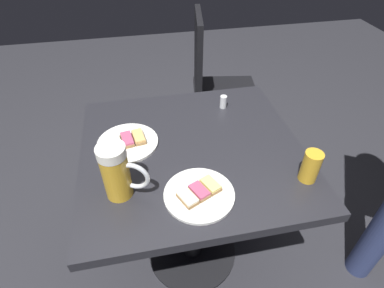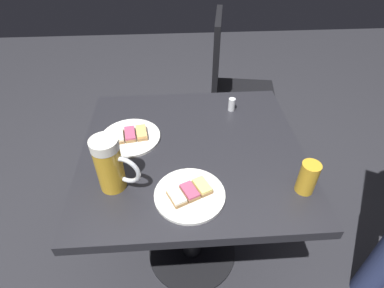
{
  "view_description": "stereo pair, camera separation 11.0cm",
  "coord_description": "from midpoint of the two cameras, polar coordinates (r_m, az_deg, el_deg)",
  "views": [
    {
      "loc": [
        0.82,
        -0.16,
        1.45
      ],
      "look_at": [
        0.0,
        0.0,
        0.73
      ],
      "focal_mm": 28.55,
      "sensor_mm": 36.0,
      "label": 1
    },
    {
      "loc": [
        0.83,
        -0.05,
        1.45
      ],
      "look_at": [
        0.0,
        0.0,
        0.73
      ],
      "focal_mm": 28.55,
      "sensor_mm": 36.0,
      "label": 2
    }
  ],
  "objects": [
    {
      "name": "beer_glass_small",
      "position": [
        1.02,
        18.44,
        -4.14
      ],
      "size": [
        0.06,
        0.06,
        0.11
      ],
      "primitive_type": "cylinder",
      "color": "gold",
      "rests_on": "cafe_table"
    },
    {
      "name": "plate_far",
      "position": [
        0.95,
        -2.0,
        -9.43
      ],
      "size": [
        0.22,
        0.22,
        0.03
      ],
      "color": "white",
      "rests_on": "cafe_table"
    },
    {
      "name": "ground_plane",
      "position": [
        1.67,
        -1.99,
        -19.47
      ],
      "size": [
        6.0,
        6.0,
        0.0
      ],
      "primitive_type": "plane",
      "color": "#28282D"
    },
    {
      "name": "beer_mug",
      "position": [
        0.93,
        -17.12,
        -5.2
      ],
      "size": [
        0.09,
        0.14,
        0.19
      ],
      "color": "gold",
      "rests_on": "cafe_table"
    },
    {
      "name": "salt_shaker",
      "position": [
        1.31,
        3.47,
        7.78
      ],
      "size": [
        0.03,
        0.03,
        0.05
      ],
      "primitive_type": "cylinder",
      "color": "silver",
      "rests_on": "cafe_table"
    },
    {
      "name": "plate_near",
      "position": [
        1.16,
        -14.6,
        0.29
      ],
      "size": [
        0.22,
        0.22,
        0.03
      ],
      "color": "white",
      "rests_on": "cafe_table"
    },
    {
      "name": "cafe_chair",
      "position": [
        1.85,
        2.51,
        11.14
      ],
      "size": [
        0.44,
        0.44,
        0.94
      ],
      "rotation": [
        0.0,
        0.0,
        -0.17
      ],
      "color": "black",
      "rests_on": "ground_plane"
    },
    {
      "name": "cafe_table",
      "position": [
        1.21,
        -2.6,
        -6.06
      ],
      "size": [
        0.76,
        0.8,
        0.71
      ],
      "color": "black",
      "rests_on": "ground_plane"
    }
  ]
}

